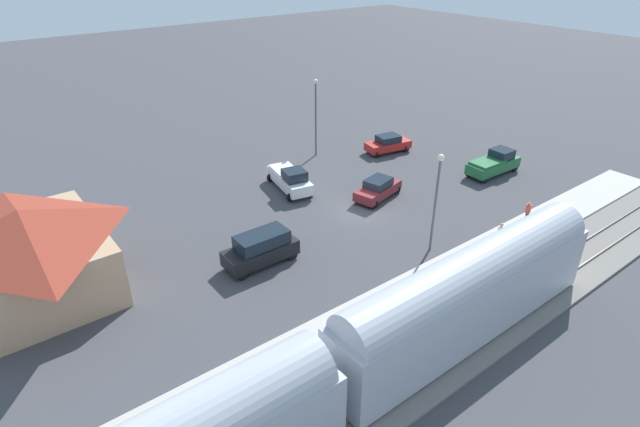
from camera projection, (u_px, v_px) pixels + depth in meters
name	position (u px, v px, depth m)	size (l,w,h in m)	color
ground_plane	(359.00, 211.00, 39.80)	(200.00, 200.00, 0.00)	#424247
railway_track	(515.00, 298.00, 30.00)	(4.80, 70.00, 0.30)	slate
platform	(461.00, 267.00, 32.76)	(3.20, 46.00, 0.30)	#B7B2A8
passenger_train	(332.00, 372.00, 21.22)	(2.93, 35.63, 4.98)	#ADB2BC
station_building	(30.00, 250.00, 29.44)	(10.44, 8.56, 5.55)	tan
pedestrian_on_platform	(500.00, 233.00, 34.34)	(0.36, 0.36, 1.71)	#23284C
pedestrian_waiting_far	(528.00, 211.00, 37.07)	(0.36, 0.36, 1.71)	#333338
pickup_white	(290.00, 179.00, 42.66)	(5.67, 3.26, 2.14)	white
sedan_maroon	(378.00, 189.00, 41.31)	(2.85, 4.81, 1.74)	maroon
sedan_red	(388.00, 144.00, 50.31)	(2.61, 4.76, 1.74)	red
pickup_green	(494.00, 163.00, 45.59)	(2.08, 5.44, 2.14)	#236638
suv_black	(261.00, 248.00, 32.86)	(1.98, 4.91, 2.22)	black
light_pole_near_platform	(437.00, 191.00, 32.74)	(0.44, 0.44, 7.00)	#515156
light_pole_lot_center	(316.00, 108.00, 47.76)	(0.44, 0.44, 7.45)	#515156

